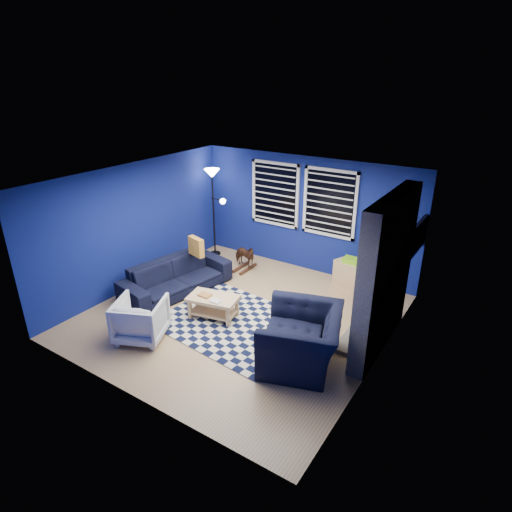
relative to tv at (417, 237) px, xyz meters
The scene contains 18 objects.
floor 3.46m from the tv, 140.73° to the right, with size 5.00×5.00×0.00m, color tan.
ceiling 3.35m from the tv, 140.73° to the right, with size 5.00×5.00×0.00m, color white.
wall_back 2.50m from the tv, 168.45° to the left, with size 5.00×5.00×0.00m, color navy.
wall_left 5.34m from the tv, 157.98° to the right, with size 5.00×5.00×0.00m, color navy.
wall_right 2.01m from the tv, 88.45° to the right, with size 5.00×5.00×0.00m, color navy.
fireplace 1.52m from the tv, 93.32° to the right, with size 0.65×2.00×2.50m.
window_left 3.24m from the tv, behind, with size 1.17×0.06×1.42m.
window_right 1.96m from the tv, 166.32° to the left, with size 1.17×0.06×1.42m.
tv is the anchor object (origin of this frame).
rug 3.54m from the tv, 136.23° to the right, with size 2.50×2.00×0.02m, color black.
sofa 4.60m from the tv, 154.77° to the right, with size 0.87×2.24×0.65m, color black.
armchair_big 2.92m from the tv, 109.14° to the right, with size 1.14×1.30×0.84m, color black.
armchair_bent 4.96m from the tv, 134.74° to the right, with size 0.76×0.78×0.71m, color gray.
rocking_horse 3.67m from the tv, behind, with size 0.62×0.28×0.52m, color #482D17.
coffee_table 3.79m from the tv, 140.73° to the right, with size 0.97×0.68×0.44m.
cabinet 1.69m from the tv, 168.55° to the left, with size 0.73×0.61×0.61m.
floor_lamp 4.58m from the tv, behind, with size 0.56×0.35×2.07m.
throw_pillow 4.19m from the tv, 159.78° to the right, with size 0.40×0.12×0.38m, color #C7862E.
Camera 1 is at (3.90, -5.44, 4.08)m, focal length 30.00 mm.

